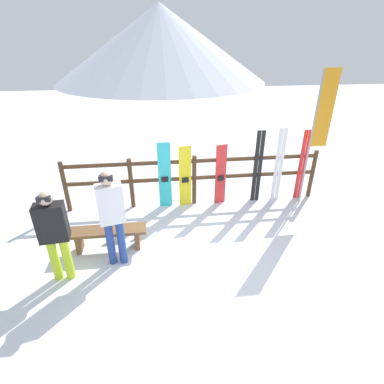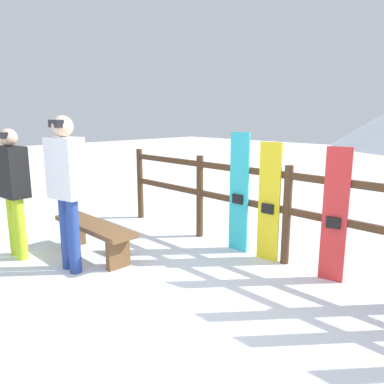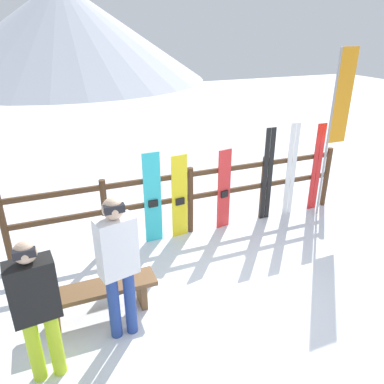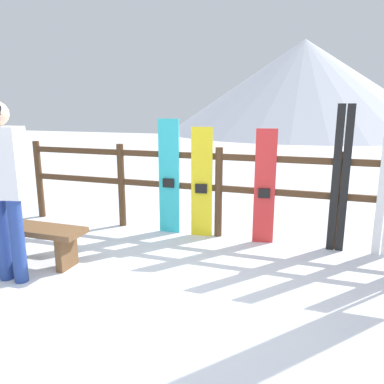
# 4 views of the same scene
# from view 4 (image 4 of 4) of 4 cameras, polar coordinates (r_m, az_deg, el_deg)

# --- Properties ---
(ground_plane) EXTENTS (40.00, 40.00, 0.00)m
(ground_plane) POSITION_cam_4_polar(r_m,az_deg,el_deg) (3.38, -5.31, -17.73)
(ground_plane) COLOR white
(mountain_backdrop) EXTENTS (18.00, 18.00, 6.00)m
(mountain_backdrop) POSITION_cam_4_polar(r_m,az_deg,el_deg) (26.77, 16.49, 15.10)
(mountain_backdrop) COLOR silver
(mountain_backdrop) RESTS_ON ground
(fence) EXTENTS (5.92, 0.10, 1.20)m
(fence) POSITION_cam_4_polar(r_m,az_deg,el_deg) (4.96, 4.09, 1.23)
(fence) COLOR #4C331E
(fence) RESTS_ON ground
(bench) EXTENTS (1.43, 0.36, 0.43)m
(bench) POSITION_cam_4_polar(r_m,az_deg,el_deg) (4.61, -24.05, -5.91)
(bench) COLOR brown
(bench) RESTS_ON ground
(person_white) EXTENTS (0.46, 0.32, 1.77)m
(person_white) POSITION_cam_4_polar(r_m,az_deg,el_deg) (4.00, -26.85, 1.78)
(person_white) COLOR navy
(person_white) RESTS_ON ground
(snowboard_cyan) EXTENTS (0.29, 0.06, 1.57)m
(snowboard_cyan) POSITION_cam_4_polar(r_m,az_deg,el_deg) (5.11, -3.52, 2.24)
(snowboard_cyan) COLOR #2DBFCC
(snowboard_cyan) RESTS_ON ground
(snowboard_yellow) EXTENTS (0.28, 0.08, 1.47)m
(snowboard_yellow) POSITION_cam_4_polar(r_m,az_deg,el_deg) (4.96, 1.49, 1.37)
(snowboard_yellow) COLOR yellow
(snowboard_yellow) RESTS_ON ground
(snowboard_red) EXTENTS (0.26, 0.09, 1.46)m
(snowboard_red) POSITION_cam_4_polar(r_m,az_deg,el_deg) (4.79, 11.00, 0.68)
(snowboard_red) COLOR red
(snowboard_red) RESTS_ON ground
(ski_pair_black) EXTENTS (0.19, 0.02, 1.76)m
(ski_pair_black) POSITION_cam_4_polar(r_m,az_deg,el_deg) (4.74, 21.67, 1.73)
(ski_pair_black) COLOR black
(ski_pair_black) RESTS_ON ground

